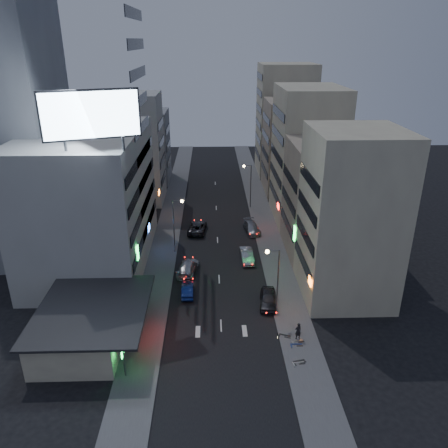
{
  "coord_description": "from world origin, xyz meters",
  "views": [
    {
      "loc": [
        -0.9,
        -35.39,
        28.75
      ],
      "look_at": [
        0.72,
        16.91,
        6.55
      ],
      "focal_mm": 35.0,
      "sensor_mm": 36.0,
      "label": 1
    }
  ],
  "objects_px": {
    "parked_car_right_mid": "(247,256)",
    "parked_car_right_far": "(252,228)",
    "road_car_blue": "(187,290)",
    "scooter_blue": "(302,339)",
    "road_car_silver": "(188,267)",
    "scooter_silver_b": "(303,335)",
    "scooter_silver_a": "(304,357)",
    "person": "(298,331)",
    "scooter_black_b": "(291,331)",
    "scooter_black_a": "(305,355)",
    "parked_car_left": "(197,227)",
    "parked_car_right_near": "(268,299)"
  },
  "relations": [
    {
      "from": "parked_car_right_far",
      "to": "scooter_blue",
      "type": "xyz_separation_m",
      "value": [
        2.59,
        -28.33,
        -0.1
      ]
    },
    {
      "from": "road_car_silver",
      "to": "scooter_black_b",
      "type": "relative_size",
      "value": 3.04
    },
    {
      "from": "parked_car_right_mid",
      "to": "road_car_blue",
      "type": "bearing_deg",
      "value": -135.63
    },
    {
      "from": "parked_car_right_near",
      "to": "scooter_black_a",
      "type": "relative_size",
      "value": 2.7
    },
    {
      "from": "scooter_black_b",
      "to": "scooter_silver_a",
      "type": "bearing_deg",
      "value": -149.55
    },
    {
      "from": "parked_car_right_near",
      "to": "scooter_silver_b",
      "type": "relative_size",
      "value": 2.63
    },
    {
      "from": "scooter_silver_b",
      "to": "road_car_blue",
      "type": "bearing_deg",
      "value": 40.23
    },
    {
      "from": "parked_car_right_near",
      "to": "road_car_blue",
      "type": "height_order",
      "value": "parked_car_right_near"
    },
    {
      "from": "person",
      "to": "scooter_blue",
      "type": "relative_size",
      "value": 1.04
    },
    {
      "from": "road_car_blue",
      "to": "person",
      "type": "distance_m",
      "value": 14.86
    },
    {
      "from": "parked_car_right_near",
      "to": "scooter_silver_b",
      "type": "height_order",
      "value": "parked_car_right_near"
    },
    {
      "from": "parked_car_right_far",
      "to": "scooter_black_a",
      "type": "bearing_deg",
      "value": -93.6
    },
    {
      "from": "parked_car_right_mid",
      "to": "scooter_blue",
      "type": "distance_m",
      "value": 18.93
    },
    {
      "from": "scooter_silver_b",
      "to": "scooter_silver_a",
      "type": "bearing_deg",
      "value": 157.97
    },
    {
      "from": "parked_car_right_mid",
      "to": "scooter_blue",
      "type": "height_order",
      "value": "parked_car_right_mid"
    },
    {
      "from": "road_car_silver",
      "to": "person",
      "type": "relative_size",
      "value": 2.98
    },
    {
      "from": "parked_car_right_near",
      "to": "parked_car_right_mid",
      "type": "height_order",
      "value": "parked_car_right_near"
    },
    {
      "from": "parked_car_right_mid",
      "to": "scooter_silver_b",
      "type": "height_order",
      "value": "parked_car_right_mid"
    },
    {
      "from": "person",
      "to": "scooter_silver_b",
      "type": "relative_size",
      "value": 1.03
    },
    {
      "from": "parked_car_left",
      "to": "scooter_silver_a",
      "type": "distance_m",
      "value": 33.28
    },
    {
      "from": "road_car_silver",
      "to": "scooter_black_a",
      "type": "bearing_deg",
      "value": 134.91
    },
    {
      "from": "parked_car_right_mid",
      "to": "scooter_black_a",
      "type": "distance_m",
      "value": 21.19
    },
    {
      "from": "road_car_silver",
      "to": "scooter_silver_a",
      "type": "bearing_deg",
      "value": 134.29
    },
    {
      "from": "parked_car_left",
      "to": "scooter_blue",
      "type": "relative_size",
      "value": 3.2
    },
    {
      "from": "parked_car_left",
      "to": "scooter_blue",
      "type": "height_order",
      "value": "parked_car_left"
    },
    {
      "from": "scooter_black_a",
      "to": "scooter_blue",
      "type": "distance_m",
      "value": 2.37
    },
    {
      "from": "road_car_silver",
      "to": "scooter_blue",
      "type": "xyz_separation_m",
      "value": [
        12.32,
        -15.27,
        -0.14
      ]
    },
    {
      "from": "scooter_black_b",
      "to": "scooter_blue",
      "type": "bearing_deg",
      "value": -122.07
    },
    {
      "from": "scooter_blue",
      "to": "parked_car_left",
      "type": "bearing_deg",
      "value": 22.05
    },
    {
      "from": "scooter_black_a",
      "to": "scooter_black_b",
      "type": "relative_size",
      "value": 0.96
    },
    {
      "from": "road_car_blue",
      "to": "road_car_silver",
      "type": "relative_size",
      "value": 0.72
    },
    {
      "from": "road_car_silver",
      "to": "scooter_silver_b",
      "type": "relative_size",
      "value": 3.08
    },
    {
      "from": "parked_car_right_mid",
      "to": "road_car_silver",
      "type": "height_order",
      "value": "road_car_silver"
    },
    {
      "from": "parked_car_right_near",
      "to": "scooter_black_a",
      "type": "height_order",
      "value": "parked_car_right_near"
    },
    {
      "from": "parked_car_right_far",
      "to": "scooter_blue",
      "type": "distance_m",
      "value": 28.45
    },
    {
      "from": "road_car_blue",
      "to": "scooter_blue",
      "type": "height_order",
      "value": "road_car_blue"
    },
    {
      "from": "scooter_black_a",
      "to": "scooter_silver_b",
      "type": "distance_m",
      "value": 3.07
    },
    {
      "from": "scooter_silver_a",
      "to": "scooter_blue",
      "type": "distance_m",
      "value": 2.64
    },
    {
      "from": "scooter_blue",
      "to": "road_car_blue",
      "type": "bearing_deg",
      "value": 51.36
    },
    {
      "from": "parked_car_left",
      "to": "scooter_black_b",
      "type": "height_order",
      "value": "parked_car_left"
    },
    {
      "from": "scooter_blue",
      "to": "scooter_black_b",
      "type": "bearing_deg",
      "value": 35.89
    },
    {
      "from": "parked_car_right_near",
      "to": "scooter_black_a",
      "type": "bearing_deg",
      "value": -69.88
    },
    {
      "from": "parked_car_right_mid",
      "to": "parked_car_right_far",
      "type": "relative_size",
      "value": 0.89
    },
    {
      "from": "scooter_black_b",
      "to": "scooter_silver_b",
      "type": "height_order",
      "value": "scooter_black_b"
    },
    {
      "from": "parked_car_right_near",
      "to": "person",
      "type": "xyz_separation_m",
      "value": [
        2.28,
        -6.48,
        0.24
      ]
    },
    {
      "from": "parked_car_left",
      "to": "road_car_silver",
      "type": "xyz_separation_m",
      "value": [
        -0.91,
        -13.5,
        0.01
      ]
    },
    {
      "from": "road_car_blue",
      "to": "person",
      "type": "height_order",
      "value": "person"
    },
    {
      "from": "scooter_blue",
      "to": "scooter_silver_b",
      "type": "height_order",
      "value": "scooter_silver_b"
    },
    {
      "from": "parked_car_left",
      "to": "scooter_black_a",
      "type": "height_order",
      "value": "parked_car_left"
    },
    {
      "from": "parked_car_right_near",
      "to": "scooter_blue",
      "type": "xyz_separation_m",
      "value": [
        2.59,
        -7.3,
        -0.14
      ]
    }
  ]
}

